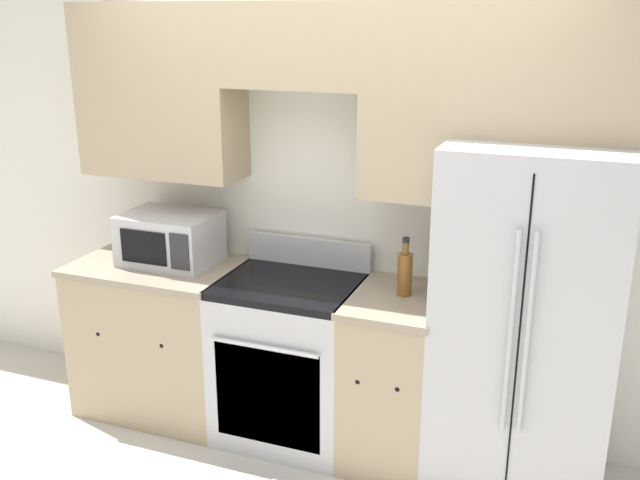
{
  "coord_description": "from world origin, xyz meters",
  "views": [
    {
      "loc": [
        1.23,
        -2.91,
        2.25
      ],
      "look_at": [
        -0.0,
        0.31,
        1.16
      ],
      "focal_mm": 40.0,
      "sensor_mm": 36.0,
      "label": 1
    }
  ],
  "objects_px": {
    "refrigerator": "(526,318)",
    "bottle": "(405,272)",
    "oven_range": "(290,358)",
    "microwave": "(170,238)"
  },
  "relations": [
    {
      "from": "refrigerator",
      "to": "microwave",
      "type": "xyz_separation_m",
      "value": [
        -1.96,
        -0.03,
        0.19
      ]
    },
    {
      "from": "refrigerator",
      "to": "bottle",
      "type": "relative_size",
      "value": 5.7
    },
    {
      "from": "refrigerator",
      "to": "bottle",
      "type": "xyz_separation_m",
      "value": [
        -0.6,
        -0.04,
        0.17
      ]
    },
    {
      "from": "oven_range",
      "to": "refrigerator",
      "type": "bearing_deg",
      "value": 3.47
    },
    {
      "from": "microwave",
      "to": "oven_range",
      "type": "bearing_deg",
      "value": -3.52
    },
    {
      "from": "oven_range",
      "to": "refrigerator",
      "type": "distance_m",
      "value": 1.27
    },
    {
      "from": "oven_range",
      "to": "bottle",
      "type": "bearing_deg",
      "value": 3.52
    },
    {
      "from": "refrigerator",
      "to": "oven_range",
      "type": "bearing_deg",
      "value": -176.53
    },
    {
      "from": "oven_range",
      "to": "bottle",
      "type": "distance_m",
      "value": 0.83
    },
    {
      "from": "oven_range",
      "to": "refrigerator",
      "type": "height_order",
      "value": "refrigerator"
    }
  ]
}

